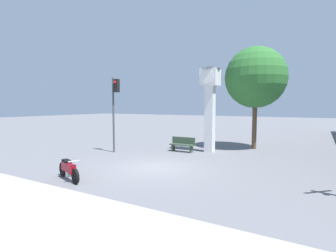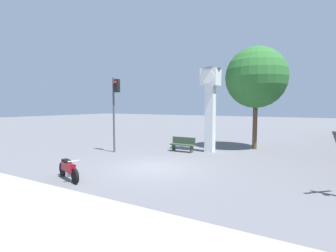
{
  "view_description": "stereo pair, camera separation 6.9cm",
  "coord_description": "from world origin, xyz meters",
  "views": [
    {
      "loc": [
        6.65,
        -10.13,
        2.93
      ],
      "look_at": [
        0.08,
        1.17,
        1.9
      ],
      "focal_mm": 28.0,
      "sensor_mm": 36.0,
      "label": 1
    },
    {
      "loc": [
        6.71,
        -10.1,
        2.93
      ],
      "look_at": [
        0.08,
        1.17,
        1.9
      ],
      "focal_mm": 28.0,
      "sensor_mm": 36.0,
      "label": 2
    }
  ],
  "objects": [
    {
      "name": "traffic_light",
      "position": [
        -4.32,
        2.22,
        3.16
      ],
      "size": [
        0.5,
        0.35,
        4.63
      ],
      "color": "#47474C",
      "rests_on": "ground_plane"
    },
    {
      "name": "bench",
      "position": [
        -0.79,
        4.52,
        0.49
      ],
      "size": [
        1.6,
        0.44,
        0.92
      ],
      "color": "#384C38",
      "rests_on": "ground_plane"
    },
    {
      "name": "street_tree",
      "position": [
        2.87,
        7.93,
        4.76
      ],
      "size": [
        4.03,
        4.03,
        6.79
      ],
      "color": "brown",
      "rests_on": "ground_plane"
    },
    {
      "name": "ground_plane",
      "position": [
        0.0,
        0.0,
        0.0
      ],
      "size": [
        120.0,
        120.0,
        0.0
      ],
      "primitive_type": "plane",
      "color": "slate"
    },
    {
      "name": "motorcycle",
      "position": [
        -1.83,
        -3.34,
        0.42
      ],
      "size": [
        1.88,
        0.78,
        0.87
      ],
      "rotation": [
        0.0,
        0.0,
        -0.34
      ],
      "color": "black",
      "rests_on": "ground_plane"
    },
    {
      "name": "clock_tower",
      "position": [
        0.7,
        5.31,
        3.53
      ],
      "size": [
        1.23,
        1.23,
        5.37
      ],
      "color": "white",
      "rests_on": "ground_plane"
    }
  ]
}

